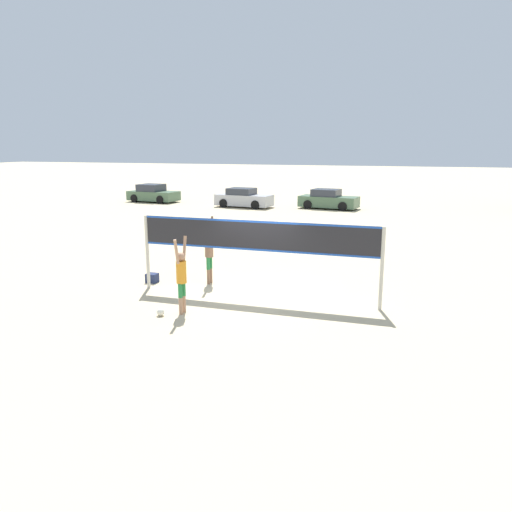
{
  "coord_description": "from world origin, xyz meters",
  "views": [
    {
      "loc": [
        4.46,
        -13.9,
        4.57
      ],
      "look_at": [
        0.0,
        0.0,
        1.31
      ],
      "focal_mm": 35.0,
      "sensor_mm": 36.0,
      "label": 1
    }
  ],
  "objects_px": {
    "player_spiker": "(181,274)",
    "volleyball": "(161,312)",
    "parked_car_mid": "(244,199)",
    "volleyball_net": "(256,242)",
    "parked_car_far": "(153,194)",
    "player_blocker": "(209,249)",
    "gear_bag": "(152,278)",
    "parked_car_near": "(328,200)"
  },
  "relations": [
    {
      "from": "player_spiker",
      "to": "volleyball",
      "type": "bearing_deg",
      "value": 128.92
    },
    {
      "from": "parked_car_mid",
      "to": "parked_car_far",
      "type": "xyz_separation_m",
      "value": [
        -8.22,
        1.09,
        -0.0
      ]
    },
    {
      "from": "parked_car_far",
      "to": "parked_car_mid",
      "type": "bearing_deg",
      "value": -1.32
    },
    {
      "from": "player_spiker",
      "to": "parked_car_mid",
      "type": "bearing_deg",
      "value": 15.16
    },
    {
      "from": "volleyball",
      "to": "parked_car_near",
      "type": "xyz_separation_m",
      "value": [
        0.34,
        24.77,
        0.53
      ]
    },
    {
      "from": "volleyball",
      "to": "volleyball_net",
      "type": "bearing_deg",
      "value": 50.03
    },
    {
      "from": "volleyball_net",
      "to": "parked_car_mid",
      "type": "bearing_deg",
      "value": 110.14
    },
    {
      "from": "parked_car_near",
      "to": "parked_car_mid",
      "type": "bearing_deg",
      "value": -162.09
    },
    {
      "from": "volleyball_net",
      "to": "volleyball",
      "type": "relative_size",
      "value": 35.45
    },
    {
      "from": "volleyball_net",
      "to": "parked_car_near",
      "type": "height_order",
      "value": "volleyball_net"
    },
    {
      "from": "volleyball",
      "to": "parked_car_mid",
      "type": "height_order",
      "value": "parked_car_mid"
    },
    {
      "from": "player_blocker",
      "to": "gear_bag",
      "type": "bearing_deg",
      "value": -75.35
    },
    {
      "from": "volleyball_net",
      "to": "gear_bag",
      "type": "distance_m",
      "value": 4.25
    },
    {
      "from": "gear_bag",
      "to": "player_blocker",
      "type": "bearing_deg",
      "value": 14.65
    },
    {
      "from": "volleyball_net",
      "to": "player_blocker",
      "type": "xyz_separation_m",
      "value": [
        -1.99,
        1.08,
        -0.56
      ]
    },
    {
      "from": "parked_car_far",
      "to": "volleyball_net",
      "type": "bearing_deg",
      "value": -48.23
    },
    {
      "from": "parked_car_mid",
      "to": "gear_bag",
      "type": "bearing_deg",
      "value": -72.66
    },
    {
      "from": "player_blocker",
      "to": "volleyball",
      "type": "relative_size",
      "value": 10.62
    },
    {
      "from": "volleyball_net",
      "to": "player_blocker",
      "type": "bearing_deg",
      "value": 151.42
    },
    {
      "from": "player_blocker",
      "to": "volleyball",
      "type": "bearing_deg",
      "value": 0.12
    },
    {
      "from": "volleyball",
      "to": "parked_car_far",
      "type": "bearing_deg",
      "value": 119.56
    },
    {
      "from": "player_spiker",
      "to": "parked_car_far",
      "type": "bearing_deg",
      "value": 30.78
    },
    {
      "from": "gear_bag",
      "to": "volleyball_net",
      "type": "bearing_deg",
      "value": -8.57
    },
    {
      "from": "player_spiker",
      "to": "gear_bag",
      "type": "height_order",
      "value": "player_spiker"
    },
    {
      "from": "player_spiker",
      "to": "parked_car_mid",
      "type": "xyz_separation_m",
      "value": [
        -6.33,
        23.35,
        -0.48
      ]
    },
    {
      "from": "gear_bag",
      "to": "parked_car_far",
      "type": "distance_m",
      "value": 25.02
    },
    {
      "from": "player_blocker",
      "to": "parked_car_mid",
      "type": "bearing_deg",
      "value": -163.93
    },
    {
      "from": "volleyball",
      "to": "gear_bag",
      "type": "height_order",
      "value": "gear_bag"
    },
    {
      "from": "parked_car_near",
      "to": "parked_car_far",
      "type": "distance_m",
      "value": 14.41
    },
    {
      "from": "volleyball_net",
      "to": "player_spiker",
      "type": "xyz_separation_m",
      "value": [
        -1.51,
        -1.98,
        -0.62
      ]
    },
    {
      "from": "gear_bag",
      "to": "volleyball",
      "type": "bearing_deg",
      "value": -57.09
    },
    {
      "from": "volleyball_net",
      "to": "parked_car_far",
      "type": "height_order",
      "value": "volleyball_net"
    },
    {
      "from": "parked_car_mid",
      "to": "parked_car_far",
      "type": "bearing_deg",
      "value": 179.08
    },
    {
      "from": "player_blocker",
      "to": "parked_car_far",
      "type": "height_order",
      "value": "player_blocker"
    },
    {
      "from": "volleyball",
      "to": "parked_car_near",
      "type": "height_order",
      "value": "parked_car_near"
    },
    {
      "from": "parked_car_near",
      "to": "parked_car_mid",
      "type": "height_order",
      "value": "parked_car_mid"
    },
    {
      "from": "volleyball",
      "to": "parked_car_mid",
      "type": "xyz_separation_m",
      "value": [
        -5.85,
        23.73,
        0.54
      ]
    },
    {
      "from": "volleyball",
      "to": "parked_car_near",
      "type": "bearing_deg",
      "value": 89.22
    },
    {
      "from": "gear_bag",
      "to": "parked_car_near",
      "type": "bearing_deg",
      "value": 84.12
    },
    {
      "from": "volleyball_net",
      "to": "parked_car_mid",
      "type": "relative_size",
      "value": 1.71
    },
    {
      "from": "player_blocker",
      "to": "volleyball_net",
      "type": "bearing_deg",
      "value": 61.42
    },
    {
      "from": "volleyball_net",
      "to": "gear_bag",
      "type": "bearing_deg",
      "value": 171.43
    }
  ]
}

